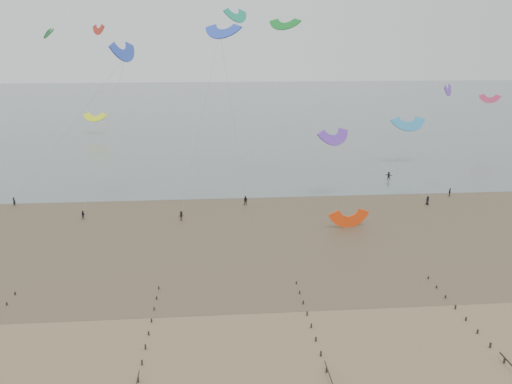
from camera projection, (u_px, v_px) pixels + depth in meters
The scene contains 6 objects.
ground at pixel (277, 337), 54.18m from camera, with size 500.00×500.00×0.00m, color brown.
sea_and_shore at pixel (230, 226), 86.66m from camera, with size 500.00×665.00×0.03m.
kitesurfer_lead at pixel (14, 202), 96.89m from camera, with size 0.65×0.42×1.77m, color black.
kitesurfers at pixel (325, 194), 101.86m from camera, with size 130.76×24.96×1.90m.
grounded_kite at pixel (348, 227), 86.12m from camera, with size 6.08×3.19×4.63m, color #FF4510, non-canonical shape.
kites_airborne at pixel (214, 77), 128.11m from camera, with size 240.02×119.24×41.21m.
Camera 1 is at (-6.16, -46.90, 30.85)m, focal length 35.00 mm.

